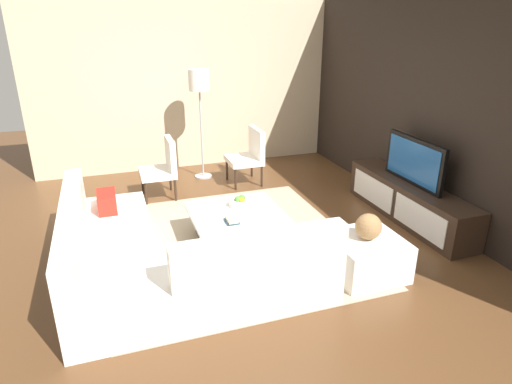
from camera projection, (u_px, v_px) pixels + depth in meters
ground_plane at (232, 247)px, 5.10m from camera, size 14.00×14.00×0.00m
feature_wall_back at (441, 112)px, 5.40m from camera, size 6.40×0.12×2.80m
side_wall_left at (189, 85)px, 7.45m from camera, size 0.12×5.20×2.80m
area_rug at (229, 243)px, 5.18m from camera, size 2.99×2.77×0.01m
media_console at (409, 201)px, 5.73m from camera, size 2.15×0.46×0.50m
television at (414, 161)px, 5.53m from camera, size 1.07×0.06×0.59m
sectional_couch at (161, 260)px, 4.28m from camera, size 2.38×2.39×0.82m
coffee_table at (237, 227)px, 5.14m from camera, size 1.05×1.04×0.38m
accent_chair_near at (163, 165)px, 6.37m from camera, size 0.55×0.50×0.87m
floor_lamp at (199, 87)px, 6.80m from camera, size 0.32×0.32×1.74m
ottoman at (365, 256)px, 4.53m from camera, size 0.70×0.70×0.40m
fruit_bowl at (241, 202)px, 5.25m from camera, size 0.28×0.28×0.13m
accent_chair_far at (250, 153)px, 6.93m from camera, size 0.57×0.51×0.87m
decorative_ball at (368, 227)px, 4.40m from camera, size 0.27×0.27×0.27m
book_stack at (232, 220)px, 4.83m from camera, size 0.20×0.14×0.06m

